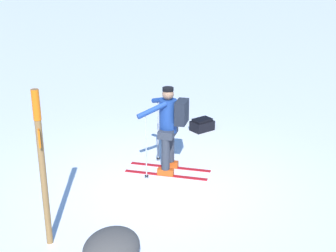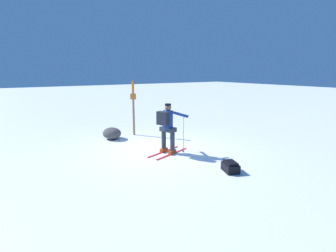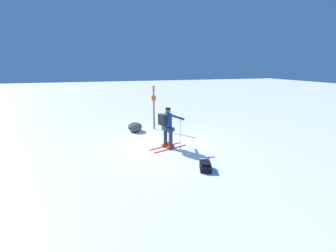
# 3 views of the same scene
# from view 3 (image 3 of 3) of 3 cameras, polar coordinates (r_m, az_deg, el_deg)

# --- Properties ---
(ground_plane) EXTENTS (80.00, 80.00, 0.00)m
(ground_plane) POSITION_cam_3_polar(r_m,az_deg,el_deg) (9.47, -1.77, -4.69)
(ground_plane) COLOR white
(skier) EXTENTS (1.10, 1.62, 1.63)m
(skier) POSITION_cam_3_polar(r_m,az_deg,el_deg) (8.80, -0.17, 0.21)
(skier) COLOR red
(skier) RESTS_ON ground_plane
(dropped_backpack) EXTENTS (0.58, 0.49, 0.28)m
(dropped_backpack) POSITION_cam_3_polar(r_m,az_deg,el_deg) (7.30, 9.47, -10.02)
(dropped_backpack) COLOR black
(dropped_backpack) RESTS_ON ground_plane
(trail_marker) EXTENTS (0.18, 0.19, 2.25)m
(trail_marker) POSITION_cam_3_polar(r_m,az_deg,el_deg) (11.46, -3.62, 5.61)
(trail_marker) COLOR olive
(trail_marker) RESTS_ON ground_plane
(rock_boulder) EXTENTS (0.82, 0.70, 0.45)m
(rock_boulder) POSITION_cam_3_polar(r_m,az_deg,el_deg) (11.38, -8.39, -0.24)
(rock_boulder) COLOR #474442
(rock_boulder) RESTS_ON ground_plane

